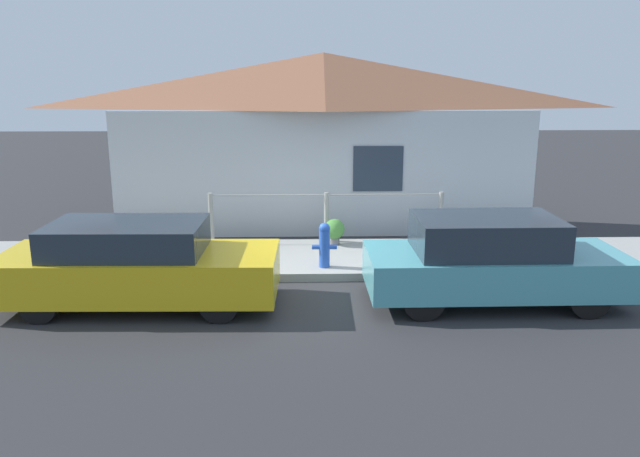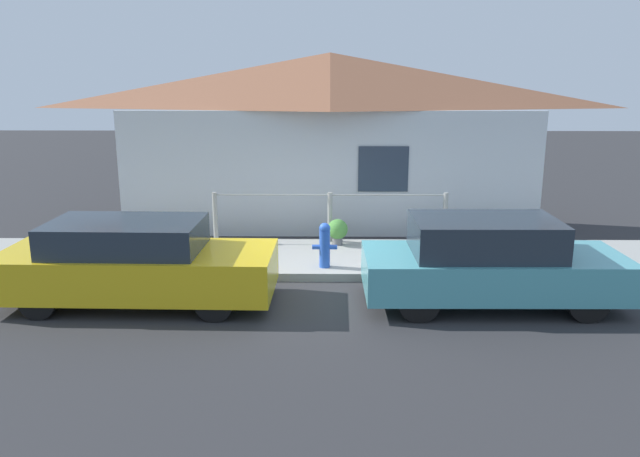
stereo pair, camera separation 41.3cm
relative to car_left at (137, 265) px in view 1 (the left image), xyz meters
name	(u,v)px [view 1 (the left image)]	position (x,y,z in m)	size (l,w,h in m)	color
ground_plane	(331,282)	(3.08, 1.08, -0.68)	(60.00, 60.00, 0.00)	#2D2D30
sidewalk	(328,258)	(3.08, 2.26, -0.60)	(24.00, 2.38, 0.15)	#9E9E99
house	(324,90)	(3.08, 5.23, 2.53)	(9.78, 2.23, 4.05)	silver
fence	(326,214)	(3.08, 3.30, 0.05)	(4.90, 0.10, 1.04)	#999993
car_left	(137,265)	(0.00, 0.00, 0.00)	(4.31, 1.69, 1.35)	gold
car_right	(492,261)	(5.58, 0.00, 0.03)	(4.04, 1.64, 1.41)	teal
fire_hydrant	(324,244)	(2.98, 1.49, -0.09)	(0.46, 0.20, 0.83)	blue
potted_plant_near_hydrant	(335,230)	(3.24, 3.02, -0.22)	(0.42, 0.42, 0.54)	slate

